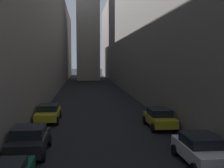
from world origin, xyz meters
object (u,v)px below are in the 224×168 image
at_px(parked_car_left_far, 48,113).
at_px(parked_car_right_far, 159,118).
at_px(parked_car_right_third, 201,149).
at_px(parked_car_left_third, 29,140).

xyz_separation_m(parked_car_left_far, parked_car_right_far, (8.80, -3.19, 0.03)).
relative_size(parked_car_left_far, parked_car_right_far, 1.08).
distance_m(parked_car_right_third, parked_car_right_far, 7.60).
bearing_deg(parked_car_right_third, parked_car_left_third, 74.45).
xyz_separation_m(parked_car_right_third, parked_car_right_far, (-0.00, 7.60, 0.01)).
bearing_deg(parked_car_left_far, parked_car_right_far, -109.93).
height_order(parked_car_left_far, parked_car_right_third, parked_car_right_third).
xyz_separation_m(parked_car_left_third, parked_car_right_third, (8.80, -2.45, -0.03)).
distance_m(parked_car_left_far, parked_car_right_far, 9.36).
bearing_deg(parked_car_right_far, parked_car_left_far, 70.07).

